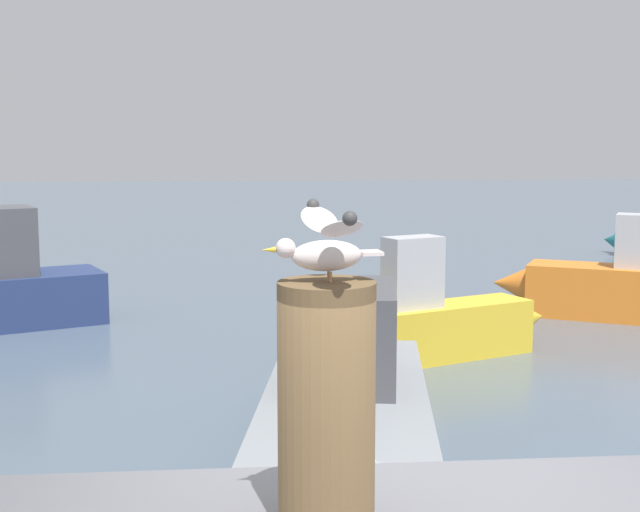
# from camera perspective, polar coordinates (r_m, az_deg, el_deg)

# --- Properties ---
(mooring_post) EXTENTS (0.32, 0.32, 0.83)m
(mooring_post) POSITION_cam_1_polar(r_m,az_deg,el_deg) (2.88, 0.43, -9.92)
(mooring_post) COLOR brown
(mooring_post) RESTS_ON harbor_quay
(seagull) EXTENTS (0.39, 0.57, 0.25)m
(seagull) POSITION_cam_1_polar(r_m,az_deg,el_deg) (2.76, 0.35, 0.83)
(seagull) COLOR tan
(seagull) RESTS_ON mooring_post
(boat_orange) EXTENTS (4.25, 2.79, 4.79)m
(boat_orange) POSITION_cam_1_polar(r_m,az_deg,el_deg) (15.39, 19.51, -1.82)
(boat_orange) COLOR orange
(boat_orange) RESTS_ON ground_plane
(boat_grey) EXTENTS (2.34, 6.38, 1.93)m
(boat_grey) POSITION_cam_1_polar(r_m,az_deg,el_deg) (7.24, 1.42, -13.09)
(boat_grey) COLOR gray
(boat_grey) RESTS_ON ground_plane
(boat_yellow) EXTENTS (3.22, 1.89, 1.72)m
(boat_yellow) POSITION_cam_1_polar(r_m,az_deg,el_deg) (12.15, 8.37, -4.25)
(boat_yellow) COLOR yellow
(boat_yellow) RESTS_ON ground_plane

